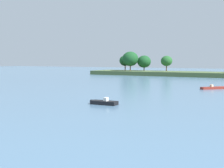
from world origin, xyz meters
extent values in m
cube|color=#4C6038|center=(22.51, 87.10, 0.84)|extent=(99.24, 15.63, 1.68)
cylinder|color=#513823|center=(-15.31, 89.98, 2.82)|extent=(0.44, 0.44, 2.28)
ellipsoid|color=#194C23|center=(-15.31, 89.98, 6.04)|extent=(5.20, 5.20, 4.68)
cylinder|color=#513823|center=(-11.11, 86.53, 2.87)|extent=(0.44, 0.44, 2.38)
ellipsoid|color=#194C23|center=(-11.11, 86.53, 6.83)|extent=(6.93, 6.93, 6.24)
cylinder|color=#513823|center=(-6.08, 89.88, 2.48)|extent=(0.44, 0.44, 1.61)
ellipsoid|color=#194C23|center=(-6.08, 89.88, 5.64)|extent=(5.87, 5.87, 5.28)
cylinder|color=#513823|center=(4.04, 89.84, 2.85)|extent=(0.44, 0.44, 2.35)
ellipsoid|color=#235B28|center=(4.04, 89.84, 5.93)|extent=(4.76, 4.76, 4.28)
cube|color=maroon|center=(32.56, 37.35, 0.25)|extent=(4.92, 5.20, 0.50)
cube|color=beige|center=(32.26, 37.02, 0.75)|extent=(0.79, 0.78, 0.50)
cube|color=black|center=(23.37, 6.48, 0.27)|extent=(3.89, 1.64, 0.53)
cube|color=white|center=(23.66, 6.50, 0.78)|extent=(0.53, 0.75, 0.50)
cube|color=black|center=(21.32, 6.39, 0.28)|extent=(0.29, 0.33, 0.56)
camera|label=1|loc=(44.55, -29.07, 6.24)|focal=47.49mm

